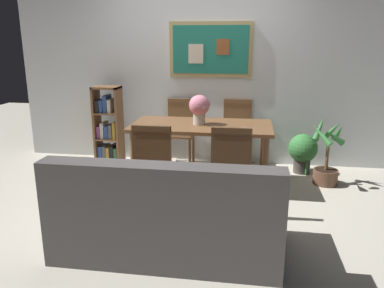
% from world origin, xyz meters
% --- Properties ---
extents(ground_plane, '(12.00, 12.00, 0.00)m').
position_xyz_m(ground_plane, '(0.00, 0.00, 0.00)').
color(ground_plane, beige).
extents(wall_back_with_painting, '(5.20, 0.14, 2.60)m').
position_xyz_m(wall_back_with_painting, '(0.00, 1.56, 1.30)').
color(wall_back_with_painting, silver).
rests_on(wall_back_with_painting, ground_plane).
extents(dining_table, '(1.64, 0.82, 0.74)m').
position_xyz_m(dining_table, '(0.14, 0.59, 0.64)').
color(dining_table, brown).
rests_on(dining_table, ground_plane).
extents(dining_chair_far_right, '(0.40, 0.41, 0.91)m').
position_xyz_m(dining_chair_far_right, '(0.53, 1.39, 0.54)').
color(dining_chair_far_right, brown).
rests_on(dining_chair_far_right, ground_plane).
extents(dining_chair_near_right, '(0.40, 0.41, 0.91)m').
position_xyz_m(dining_chair_near_right, '(0.53, -0.18, 0.54)').
color(dining_chair_near_right, brown).
rests_on(dining_chair_near_right, ground_plane).
extents(dining_chair_far_left, '(0.40, 0.41, 0.91)m').
position_xyz_m(dining_chair_far_left, '(-0.25, 1.34, 0.54)').
color(dining_chair_far_left, brown).
rests_on(dining_chair_far_left, ground_plane).
extents(dining_chair_near_left, '(0.40, 0.41, 0.91)m').
position_xyz_m(dining_chair_near_left, '(-0.23, -0.21, 0.54)').
color(dining_chair_near_left, brown).
rests_on(dining_chair_near_left, ground_plane).
extents(leather_couch, '(1.80, 0.84, 0.84)m').
position_xyz_m(leather_couch, '(0.06, -1.00, 0.31)').
color(leather_couch, '#514C4C').
rests_on(leather_couch, ground_plane).
extents(bookshelf, '(0.36, 0.28, 1.09)m').
position_xyz_m(bookshelf, '(-1.25, 1.21, 0.49)').
color(bookshelf, brown).
rests_on(bookshelf, ground_plane).
extents(potted_ivy, '(0.37, 0.37, 0.52)m').
position_xyz_m(potted_ivy, '(1.40, 1.19, 0.30)').
color(potted_ivy, '#4C4742').
rests_on(potted_ivy, ground_plane).
extents(potted_palm, '(0.42, 0.45, 0.84)m').
position_xyz_m(potted_palm, '(1.63, 0.80, 0.30)').
color(potted_palm, brown).
rests_on(potted_palm, ground_plane).
extents(flower_vase, '(0.25, 0.24, 0.34)m').
position_xyz_m(flower_vase, '(0.11, 0.59, 0.94)').
color(flower_vase, beige).
rests_on(flower_vase, dining_table).
extents(tv_remote, '(0.16, 0.05, 0.02)m').
position_xyz_m(tv_remote, '(0.64, 0.40, 0.75)').
color(tv_remote, black).
rests_on(tv_remote, dining_table).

